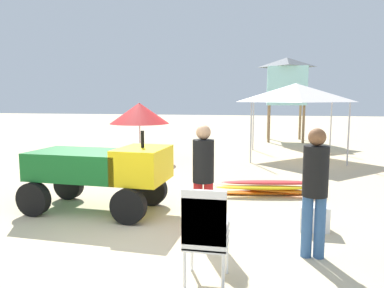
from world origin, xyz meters
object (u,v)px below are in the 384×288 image
at_px(stacked_plastic_chairs, 205,228).
at_px(lifeguard_near_left, 315,184).
at_px(popup_canopy, 296,93).
at_px(surfboard_pile, 268,188).
at_px(lifeguard_tower, 286,81).
at_px(beach_umbrella_mid, 139,113).
at_px(cooler_box, 314,218).
at_px(lifeguard_near_right, 203,172).
at_px(utility_cart, 102,169).

bearing_deg(stacked_plastic_chairs, lifeguard_near_left, 37.37).
xyz_separation_m(lifeguard_near_left, popup_canopy, (0.45, 8.43, 1.28)).
xyz_separation_m(surfboard_pile, lifeguard_tower, (0.95, 10.40, 2.72)).
xyz_separation_m(surfboard_pile, beach_umbrella_mid, (-4.12, 3.68, 1.42)).
bearing_deg(stacked_plastic_chairs, beach_umbrella_mid, 113.91).
relative_size(surfboard_pile, cooler_box, 5.39).
bearing_deg(lifeguard_near_left, beach_umbrella_mid, 124.87).
xyz_separation_m(lifeguard_near_left, lifeguard_tower, (0.42, 13.40, 1.90)).
xyz_separation_m(lifeguard_near_right, lifeguard_tower, (1.95, 12.87, 1.91)).
bearing_deg(stacked_plastic_chairs, lifeguard_tower, 83.31).
distance_m(utility_cart, popup_canopy, 8.27).
height_order(utility_cart, lifeguard_near_right, lifeguard_near_right).
relative_size(lifeguard_near_right, lifeguard_tower, 0.42).
bearing_deg(beach_umbrella_mid, lifeguard_near_left, -55.13).
distance_m(lifeguard_near_right, beach_umbrella_mid, 6.92).
bearing_deg(lifeguard_near_left, lifeguard_tower, 88.20).
relative_size(surfboard_pile, lifeguard_tower, 0.60).
bearing_deg(lifeguard_near_right, stacked_plastic_chairs, -79.92).
xyz_separation_m(lifeguard_near_right, beach_umbrella_mid, (-3.12, 6.14, 0.61)).
xyz_separation_m(lifeguard_near_right, cooler_box, (1.68, 0.51, -0.76)).
distance_m(surfboard_pile, lifeguard_tower, 10.79).
height_order(utility_cart, lifeguard_tower, lifeguard_tower).
relative_size(lifeguard_near_left, cooler_box, 3.83).
distance_m(utility_cart, lifeguard_tower, 12.88).
distance_m(surfboard_pile, cooler_box, 2.08).
height_order(utility_cart, stacked_plastic_chairs, utility_cart).
relative_size(surfboard_pile, lifeguard_near_right, 1.42).
height_order(popup_canopy, lifeguard_tower, lifeguard_tower).
relative_size(popup_canopy, beach_umbrella_mid, 1.52).
height_order(lifeguard_near_left, lifeguard_near_right, lifeguard_near_left).
distance_m(lifeguard_near_right, cooler_box, 1.92).
relative_size(lifeguard_near_left, popup_canopy, 0.57).
height_order(lifeguard_tower, beach_umbrella_mid, lifeguard_tower).
height_order(utility_cart, cooler_box, utility_cart).
height_order(stacked_plastic_chairs, lifeguard_near_left, lifeguard_near_left).
bearing_deg(lifeguard_near_right, popup_canopy, 75.92).
xyz_separation_m(surfboard_pile, lifeguard_near_left, (0.53, -3.00, 0.81)).
bearing_deg(cooler_box, utility_cart, 175.50).
height_order(lifeguard_near_right, popup_canopy, popup_canopy).
height_order(stacked_plastic_chairs, cooler_box, stacked_plastic_chairs).
height_order(lifeguard_near_right, beach_umbrella_mid, beach_umbrella_mid).
height_order(lifeguard_near_right, lifeguard_tower, lifeguard_tower).
xyz_separation_m(lifeguard_near_left, beach_umbrella_mid, (-4.65, 6.68, 0.60)).
bearing_deg(cooler_box, stacked_plastic_chairs, -125.24).
relative_size(popup_canopy, lifeguard_tower, 0.75).
bearing_deg(cooler_box, popup_canopy, 87.69).
relative_size(lifeguard_near_right, cooler_box, 3.80).
xyz_separation_m(utility_cart, stacked_plastic_chairs, (2.27, -2.30, -0.13)).
bearing_deg(lifeguard_tower, stacked_plastic_chairs, -96.69).
relative_size(stacked_plastic_chairs, lifeguard_near_left, 0.66).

